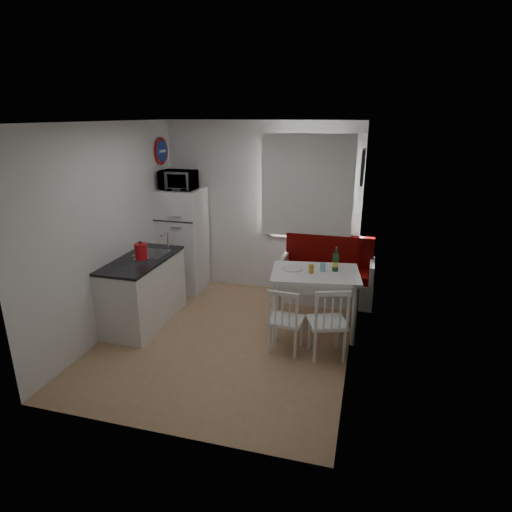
# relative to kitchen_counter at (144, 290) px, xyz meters

# --- Properties ---
(floor) EXTENTS (3.00, 3.50, 0.02)m
(floor) POSITION_rel_kitchen_counter_xyz_m (1.20, -0.16, -0.46)
(floor) COLOR #A58257
(floor) RESTS_ON ground
(ceiling) EXTENTS (3.00, 3.50, 0.02)m
(ceiling) POSITION_rel_kitchen_counter_xyz_m (1.20, -0.16, 2.14)
(ceiling) COLOR white
(ceiling) RESTS_ON wall_back
(wall_back) EXTENTS (3.00, 0.02, 2.60)m
(wall_back) POSITION_rel_kitchen_counter_xyz_m (1.20, 1.59, 0.84)
(wall_back) COLOR white
(wall_back) RESTS_ON floor
(wall_front) EXTENTS (3.00, 0.02, 2.60)m
(wall_front) POSITION_rel_kitchen_counter_xyz_m (1.20, -1.91, 0.84)
(wall_front) COLOR white
(wall_front) RESTS_ON floor
(wall_left) EXTENTS (0.02, 3.50, 2.60)m
(wall_left) POSITION_rel_kitchen_counter_xyz_m (-0.30, -0.16, 0.84)
(wall_left) COLOR white
(wall_left) RESTS_ON floor
(wall_right) EXTENTS (0.02, 3.50, 2.60)m
(wall_right) POSITION_rel_kitchen_counter_xyz_m (2.70, -0.16, 0.84)
(wall_right) COLOR white
(wall_right) RESTS_ON floor
(window) EXTENTS (1.22, 0.06, 1.47)m
(window) POSITION_rel_kitchen_counter_xyz_m (1.90, 1.56, 1.17)
(window) COLOR white
(window) RESTS_ON wall_back
(curtain) EXTENTS (1.35, 0.02, 1.50)m
(curtain) POSITION_rel_kitchen_counter_xyz_m (1.90, 1.49, 1.22)
(curtain) COLOR white
(curtain) RESTS_ON wall_back
(kitchen_counter) EXTENTS (0.62, 1.32, 1.16)m
(kitchen_counter) POSITION_rel_kitchen_counter_xyz_m (0.00, 0.00, 0.00)
(kitchen_counter) COLOR white
(kitchen_counter) RESTS_ON floor
(wall_sign) EXTENTS (0.03, 0.40, 0.40)m
(wall_sign) POSITION_rel_kitchen_counter_xyz_m (-0.27, 1.29, 1.69)
(wall_sign) COLOR navy
(wall_sign) RESTS_ON wall_left
(picture_frame) EXTENTS (0.04, 0.52, 0.42)m
(picture_frame) POSITION_rel_kitchen_counter_xyz_m (2.67, 0.94, 1.59)
(picture_frame) COLOR black
(picture_frame) RESTS_ON wall_right
(bench) EXTENTS (1.36, 0.52, 0.97)m
(bench) POSITION_rel_kitchen_counter_xyz_m (2.27, 1.36, -0.13)
(bench) COLOR white
(bench) RESTS_ON floor
(dining_table) EXTENTS (1.18, 0.91, 0.81)m
(dining_table) POSITION_rel_kitchen_counter_xyz_m (2.22, 0.34, 0.26)
(dining_table) COLOR white
(dining_table) RESTS_ON floor
(chair_left) EXTENTS (0.41, 0.39, 0.44)m
(chair_left) POSITION_rel_kitchen_counter_xyz_m (1.97, -0.31, 0.05)
(chair_left) COLOR white
(chair_left) RESTS_ON floor
(chair_right) EXTENTS (0.52, 0.52, 0.47)m
(chair_right) POSITION_rel_kitchen_counter_xyz_m (2.45, -0.32, 0.09)
(chair_right) COLOR white
(chair_right) RESTS_ON floor
(fridge) EXTENTS (0.64, 0.64, 1.60)m
(fridge) POSITION_rel_kitchen_counter_xyz_m (0.02, 1.24, 0.35)
(fridge) COLOR white
(fridge) RESTS_ON floor
(microwave) EXTENTS (0.51, 0.35, 0.28)m
(microwave) POSITION_rel_kitchen_counter_xyz_m (0.02, 1.19, 1.29)
(microwave) COLOR white
(microwave) RESTS_ON fridge
(kettle) EXTENTS (0.19, 0.19, 0.25)m
(kettle) POSITION_rel_kitchen_counter_xyz_m (0.05, -0.07, 0.57)
(kettle) COLOR red
(kettle) RESTS_ON kitchen_counter
(wine_bottle) EXTENTS (0.08, 0.08, 0.31)m
(wine_bottle) POSITION_rel_kitchen_counter_xyz_m (2.45, 0.44, 0.51)
(wine_bottle) COLOR #143F1F
(wine_bottle) RESTS_ON dining_table
(drinking_glass_orange) EXTENTS (0.06, 0.06, 0.11)m
(drinking_glass_orange) POSITION_rel_kitchen_counter_xyz_m (2.17, 0.29, 0.41)
(drinking_glass_orange) COLOR orange
(drinking_glass_orange) RESTS_ON dining_table
(drinking_glass_blue) EXTENTS (0.07, 0.07, 0.11)m
(drinking_glass_blue) POSITION_rel_kitchen_counter_xyz_m (2.30, 0.39, 0.41)
(drinking_glass_blue) COLOR #89C6E9
(drinking_glass_blue) RESTS_ON dining_table
(plate) EXTENTS (0.26, 0.26, 0.02)m
(plate) POSITION_rel_kitchen_counter_xyz_m (1.92, 0.36, 0.37)
(plate) COLOR white
(plate) RESTS_ON dining_table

